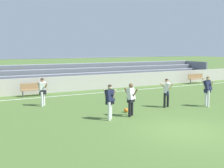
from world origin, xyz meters
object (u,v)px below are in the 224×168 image
(player_white_pressing_high, at_px, (131,97))
(player_dark_wide_right, at_px, (208,88))
(bench_centre_sideline, at_px, (196,78))
(bleacher_stand, at_px, (106,73))
(soccer_ball, at_px, (126,110))
(player_dark_overlapping, at_px, (110,99))
(player_white_trailing_run, at_px, (43,89))
(player_white_on_ball, at_px, (166,90))
(bench_far_right, at_px, (34,88))

(player_white_pressing_high, distance_m, player_dark_wide_right, 5.06)
(bench_centre_sideline, xyz_separation_m, player_dark_wide_right, (-7.16, -8.15, 0.49))
(bleacher_stand, height_order, soccer_ball, bleacher_stand)
(player_dark_overlapping, bearing_deg, bleacher_stand, 64.15)
(bench_centre_sideline, xyz_separation_m, player_white_pressing_high, (-12.22, -8.09, 0.41))
(bleacher_stand, distance_m, player_white_trailing_run, 10.11)
(bleacher_stand, relative_size, bench_centre_sideline, 12.11)
(bleacher_stand, height_order, player_white_on_ball, bleacher_stand)
(player_dark_overlapping, height_order, player_dark_wide_right, player_dark_wide_right)
(soccer_ball, bearing_deg, player_dark_overlapping, -146.97)
(bench_far_right, bearing_deg, player_white_pressing_high, -70.23)
(bleacher_stand, distance_m, player_dark_wide_right, 11.35)
(bleacher_stand, xyz_separation_m, player_dark_overlapping, (-5.51, -11.36, -0.06))
(player_white_pressing_high, bearing_deg, player_white_on_ball, 16.59)
(player_dark_overlapping, xyz_separation_m, player_white_trailing_run, (-1.99, 4.57, -0.02))
(player_dark_overlapping, bearing_deg, player_white_on_ball, 13.18)
(player_dark_overlapping, bearing_deg, bench_far_right, 101.80)
(player_dark_wide_right, bearing_deg, player_white_pressing_high, 179.36)
(bench_centre_sideline, bearing_deg, player_white_on_ball, -142.28)
(bench_far_right, height_order, player_white_trailing_run, player_white_trailing_run)
(bench_centre_sideline, xyz_separation_m, bench_far_right, (-15.13, 0.00, 0.00))
(bench_far_right, distance_m, player_white_on_ball, 9.27)
(player_dark_overlapping, xyz_separation_m, player_dark_wide_right, (6.26, 0.04, 0.06))
(player_white_on_ball, xyz_separation_m, soccer_ball, (-2.64, -0.03, -0.85))
(bench_far_right, relative_size, player_white_on_ball, 1.11)
(player_white_pressing_high, distance_m, player_white_trailing_run, 5.49)
(player_dark_overlapping, distance_m, player_white_on_ball, 4.17)
(bleacher_stand, xyz_separation_m, player_white_on_ball, (-1.45, -10.41, -0.08))
(bench_centre_sideline, distance_m, player_white_on_ball, 11.84)
(bench_centre_sideline, relative_size, player_white_trailing_run, 1.12)
(bench_centre_sideline, bearing_deg, player_dark_overlapping, -148.61)
(player_white_trailing_run, xyz_separation_m, soccer_ball, (3.41, -3.65, -0.84))
(bleacher_stand, distance_m, player_white_on_ball, 10.51)
(player_dark_overlapping, xyz_separation_m, soccer_ball, (1.42, 0.92, -0.87))
(soccer_ball, bearing_deg, bleacher_stand, 68.63)
(player_white_pressing_high, relative_size, player_white_trailing_run, 1.00)
(bench_centre_sideline, distance_m, player_dark_overlapping, 15.73)
(player_white_pressing_high, bearing_deg, player_dark_wide_right, -0.64)
(bleacher_stand, distance_m, player_white_pressing_high, 12.06)
(bleacher_stand, height_order, player_white_pressing_high, bleacher_stand)
(player_dark_overlapping, distance_m, player_white_trailing_run, 4.99)
(player_white_pressing_high, relative_size, player_white_on_ball, 1.00)
(bench_far_right, bearing_deg, soccer_ball, -66.69)
(player_white_pressing_high, distance_m, player_white_on_ball, 2.99)
(bleacher_stand, xyz_separation_m, bench_centre_sideline, (7.91, -3.17, -0.49))
(player_dark_wide_right, height_order, soccer_ball, player_dark_wide_right)
(bench_centre_sideline, relative_size, player_dark_wide_right, 1.04)
(bench_far_right, distance_m, soccer_ball, 7.92)
(bleacher_stand, relative_size, player_dark_wide_right, 12.63)
(soccer_ball, bearing_deg, player_white_on_ball, 0.60)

